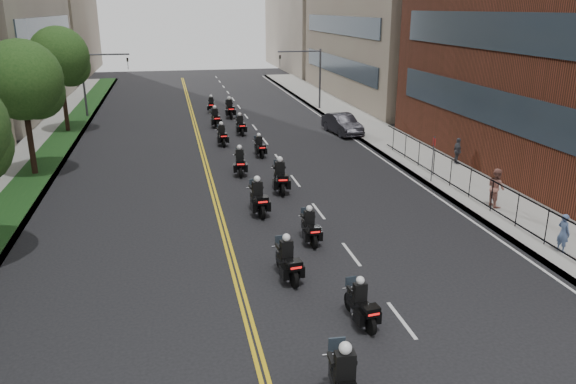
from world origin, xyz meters
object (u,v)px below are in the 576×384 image
Objects in this scene: motorcycle_8 at (222,136)px; motorcycle_1 at (361,306)px; motorcycle_5 at (280,178)px; parked_sedan at (342,124)px; pedestrian_b at (496,187)px; motorcycle_3 at (310,228)px; motorcycle_10 at (215,119)px; motorcycle_6 at (240,163)px; pedestrian_c at (458,151)px; motorcycle_2 at (288,261)px; motorcycle_12 at (211,105)px; motorcycle_9 at (240,126)px; motorcycle_11 at (230,109)px; pedestrian_a at (563,233)px; motorcycle_4 at (258,199)px; motorcycle_7 at (259,147)px.

motorcycle_1 is at bearing -88.97° from motorcycle_8.
motorcycle_5 is 14.87m from parked_sedan.
motorcycle_3 is at bearing 100.40° from pedestrian_b.
motorcycle_1 is 0.87× the size of motorcycle_10.
motorcycle_6 is 1.45× the size of pedestrian_c.
motorcycle_1 is 1.11× the size of pedestrian_b.
motorcycle_3 is 21.10m from parked_sedan.
motorcycle_2 is 1.04× the size of motorcycle_12.
pedestrian_c is (11.75, -11.66, 0.29)m from motorcycle_9.
motorcycle_5 is 21.24m from motorcycle_11.
motorcycle_6 is at bearing 88.50° from motorcycle_1.
motorcycle_2 is 1.46× the size of pedestrian_a.
pedestrian_b is at bearing -57.36° from motorcycle_8.
motorcycle_5 is 10.66m from pedestrian_b.
parked_sedan is 23.06m from pedestrian_a.
motorcycle_5 reaches higher than motorcycle_11.
pedestrian_c is at bearing 36.79° from motorcycle_2.
pedestrian_a is at bearing -19.89° from motorcycle_3.
motorcycle_9 is (1.71, 3.21, 0.00)m from motorcycle_8.
motorcycle_4 is 1.32× the size of pedestrian_b.
motorcycle_3 reaches higher than motorcycle_1.
motorcycle_12 is at bearing 85.31° from motorcycle_8.
pedestrian_b is (9.83, -25.99, 0.34)m from motorcycle_11.
pedestrian_c is at bearing -47.78° from motorcycle_9.
motorcycle_8 is (-2.08, 3.61, 0.05)m from motorcycle_7.
motorcycle_2 is at bearing 108.15° from motorcycle_1.
pedestrian_a is (9.30, 3.14, 0.32)m from motorcycle_1.
motorcycle_3 is at bearing -82.52° from motorcycle_12.
motorcycle_10 is (-1.62, 3.18, 0.03)m from motorcycle_9.
motorcycle_10 is at bearing 97.12° from motorcycle_7.
motorcycle_8 is 19.59m from pedestrian_b.
pedestrian_c is at bearing -59.56° from motorcycle_11.
motorcycle_5 is 1.13× the size of motorcycle_8.
motorcycle_10 is (-1.98, 10.00, 0.09)m from motorcycle_7.
pedestrian_b is at bearing -23.16° from motorcycle_5.
motorcycle_6 reaches higher than motorcycle_8.
motorcycle_8 is at bearing 96.75° from motorcycle_6.
motorcycle_8 is 3.63m from motorcycle_9.
motorcycle_11 is at bearing 77.27° from motorcycle_8.
motorcycle_3 is 0.84× the size of motorcycle_11.
motorcycle_10 is 25.00m from pedestrian_b.
motorcycle_12 is (-1.54, 31.13, 0.01)m from motorcycle_3.
motorcycle_12 is at bearing 85.62° from motorcycle_1.
motorcycle_7 is 0.45× the size of parked_sedan.
parked_sedan reaches higher than motorcycle_7.
motorcycle_7 is (1.76, 3.86, -0.08)m from motorcycle_6.
motorcycle_2 is at bearing -85.40° from motorcycle_12.
pedestrian_a is at bearing -7.96° from motorcycle_2.
motorcycle_5 is 1.01× the size of motorcycle_11.
pedestrian_b reaches higher than pedestrian_a.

